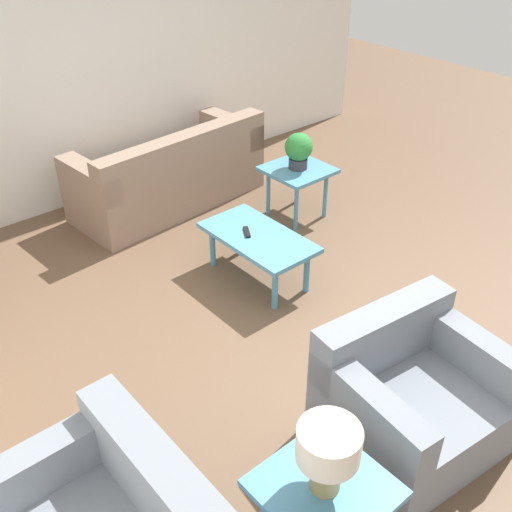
{
  "coord_description": "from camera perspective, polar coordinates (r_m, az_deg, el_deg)",
  "views": [
    {
      "loc": [
        -2.41,
        2.64,
        2.95
      ],
      "look_at": [
        0.37,
        0.26,
        0.55
      ],
      "focal_mm": 42.0,
      "sensor_mm": 36.0,
      "label": 1
    }
  ],
  "objects": [
    {
      "name": "table_lamp",
      "position": [
        2.82,
        6.88,
        -17.92
      ],
      "size": [
        0.29,
        0.29,
        0.38
      ],
      "color": "#997F4C",
      "rests_on": "side_table_lamp"
    },
    {
      "name": "ground_plane",
      "position": [
        4.63,
        5.46,
        -6.49
      ],
      "size": [
        14.0,
        14.0,
        0.0
      ],
      "primitive_type": "plane",
      "color": "brown"
    },
    {
      "name": "coffee_table",
      "position": [
        4.91,
        0.2,
        1.47
      ],
      "size": [
        0.99,
        0.53,
        0.42
      ],
      "color": "teal",
      "rests_on": "ground_plane"
    },
    {
      "name": "wall_right",
      "position": [
        6.28,
        -15.03,
        17.42
      ],
      "size": [
        0.12,
        7.2,
        2.7
      ],
      "color": "white",
      "rests_on": "ground_plane"
    },
    {
      "name": "remote_control",
      "position": [
        4.9,
        -0.88,
        2.31
      ],
      "size": [
        0.16,
        0.12,
        0.02
      ],
      "color": "black",
      "rests_on": "coffee_table"
    },
    {
      "name": "potted_plant",
      "position": [
        5.72,
        4.08,
        10.09
      ],
      "size": [
        0.27,
        0.27,
        0.35
      ],
      "color": "#333338",
      "rests_on": "side_table_plant"
    },
    {
      "name": "side_table_lamp",
      "position": [
        3.08,
        6.46,
        -21.69
      ],
      "size": [
        0.58,
        0.58,
        0.52
      ],
      "color": "teal",
      "rests_on": "ground_plane"
    },
    {
      "name": "sofa",
      "position": [
        6.14,
        -8.09,
        7.53
      ],
      "size": [
        0.95,
        2.01,
        0.83
      ],
      "rotation": [
        0.0,
        0.0,
        1.65
      ],
      "color": "gray",
      "rests_on": "ground_plane"
    },
    {
      "name": "armchair",
      "position": [
        3.77,
        14.49,
        -12.78
      ],
      "size": [
        0.97,
        1.08,
        0.77
      ],
      "rotation": [
        0.0,
        0.0,
        -1.69
      ],
      "color": "slate",
      "rests_on": "ground_plane"
    },
    {
      "name": "side_table_plant",
      "position": [
        5.83,
        3.98,
        7.73
      ],
      "size": [
        0.58,
        0.58,
        0.52
      ],
      "color": "teal",
      "rests_on": "ground_plane"
    }
  ]
}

